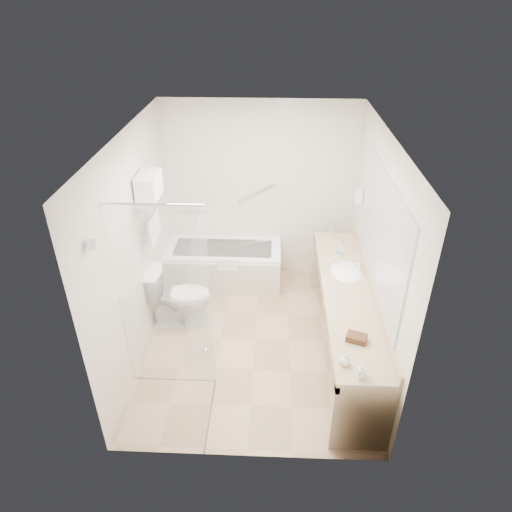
{
  "coord_description": "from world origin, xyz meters",
  "views": [
    {
      "loc": [
        0.2,
        -4.23,
        3.74
      ],
      "look_at": [
        0.0,
        0.3,
        1.0
      ],
      "focal_mm": 32.0,
      "sensor_mm": 36.0,
      "label": 1
    }
  ],
  "objects_px": {
    "bathtub": "(224,265)",
    "amenity_basket": "(357,338)",
    "toilet": "(179,297)",
    "water_bottle_left": "(343,248)",
    "vanity_counter": "(346,307)"
  },
  "relations": [
    {
      "from": "bathtub",
      "to": "toilet",
      "type": "xyz_separation_m",
      "value": [
        -0.45,
        -0.94,
        0.11
      ]
    },
    {
      "from": "bathtub",
      "to": "vanity_counter",
      "type": "height_order",
      "value": "vanity_counter"
    },
    {
      "from": "vanity_counter",
      "to": "toilet",
      "type": "relative_size",
      "value": 3.39
    },
    {
      "from": "toilet",
      "to": "water_bottle_left",
      "type": "bearing_deg",
      "value": -83.0
    },
    {
      "from": "vanity_counter",
      "to": "toilet",
      "type": "bearing_deg",
      "value": 167.31
    },
    {
      "from": "bathtub",
      "to": "amenity_basket",
      "type": "xyz_separation_m",
      "value": [
        1.5,
        -2.18,
        0.61
      ]
    },
    {
      "from": "amenity_basket",
      "to": "water_bottle_left",
      "type": "relative_size",
      "value": 1.08
    },
    {
      "from": "vanity_counter",
      "to": "water_bottle_left",
      "type": "height_order",
      "value": "water_bottle_left"
    },
    {
      "from": "toilet",
      "to": "amenity_basket",
      "type": "height_order",
      "value": "amenity_basket"
    },
    {
      "from": "vanity_counter",
      "to": "amenity_basket",
      "type": "height_order",
      "value": "vanity_counter"
    },
    {
      "from": "amenity_basket",
      "to": "water_bottle_left",
      "type": "bearing_deg",
      "value": 88.06
    },
    {
      "from": "water_bottle_left",
      "to": "toilet",
      "type": "bearing_deg",
      "value": -169.88
    },
    {
      "from": "bathtub",
      "to": "toilet",
      "type": "distance_m",
      "value": 1.05
    },
    {
      "from": "bathtub",
      "to": "amenity_basket",
      "type": "relative_size",
      "value": 8.48
    },
    {
      "from": "water_bottle_left",
      "to": "bathtub",
      "type": "bearing_deg",
      "value": 159.23
    }
  ]
}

